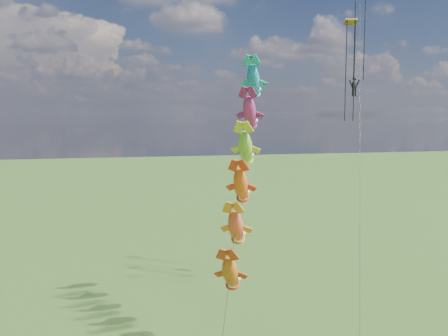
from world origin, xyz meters
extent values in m
cylinder|color=black|center=(10.27, 4.91, 10.18)|extent=(6.68, 14.38, 20.08)
ellipsoid|color=orange|center=(8.81, 1.76, 5.77)|extent=(1.80, 2.51, 2.65)
ellipsoid|color=red|center=(9.56, 3.36, 8.02)|extent=(1.80, 2.51, 2.65)
ellipsoid|color=orange|center=(10.30, 4.97, 10.26)|extent=(1.80, 2.51, 2.65)
ellipsoid|color=green|center=(11.05, 6.58, 12.51)|extent=(1.80, 2.51, 2.65)
ellipsoid|color=#D8337C|center=(11.79, 8.19, 14.76)|extent=(1.80, 2.51, 2.65)
ellipsoid|color=blue|center=(12.53, 9.79, 17.00)|extent=(1.80, 2.51, 2.65)
cylinder|color=black|center=(19.06, 6.17, 11.98)|extent=(7.65, 15.31, 23.68)
cube|color=#34901D|center=(20.84, 11.38, 21.71)|extent=(1.04, 0.91, 0.51)
cylinder|color=black|center=(20.51, 11.38, 17.82)|extent=(0.08, 0.08, 7.79)
cylinder|color=black|center=(21.17, 11.38, 17.82)|extent=(0.08, 0.08, 7.79)
cylinder|color=black|center=(22.46, 13.81, 20.89)|extent=(0.08, 0.08, 7.26)
cylinder|color=black|center=(23.28, 13.81, 20.89)|extent=(0.08, 0.08, 7.26)
camera|label=1|loc=(2.09, -24.66, 14.57)|focal=40.00mm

